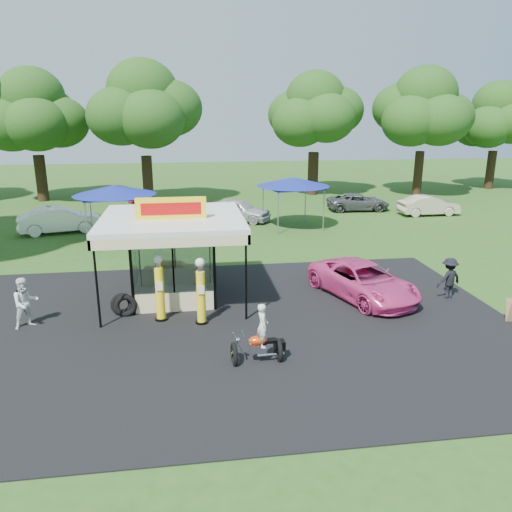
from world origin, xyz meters
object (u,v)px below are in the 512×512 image
object	(u,v)px
bg_car_d	(358,202)
tent_east	(293,182)
bg_car_e	(429,205)
spectator_east_a	(449,278)
bg_car_c	(238,210)
bg_car_b	(168,208)
gas_pump_right	(201,293)
spectator_west	(25,303)
motorcycle	(260,339)
gas_pump_left	(160,289)
gas_station_kiosk	(174,256)
bg_car_a	(60,220)
kiosk_car	(176,270)
tent_west	(114,190)
pink_sedan	(363,281)

from	to	relation	value
bg_car_d	tent_east	size ratio (longest dim) A/B	1.00
bg_car_e	tent_east	distance (m)	11.06
spectator_east_a	bg_car_c	xyz separation A→B (m)	(-6.81, 15.70, -0.08)
bg_car_c	bg_car_d	size ratio (longest dim) A/B	0.98
bg_car_c	spectator_east_a	bearing A→B (deg)	-127.56
bg_car_b	gas_pump_right	bearing A→B (deg)	-166.97
spectator_west	spectator_east_a	xyz separation A→B (m)	(15.89, 0.55, -0.06)
gas_pump_right	bg_car_b	bearing A→B (deg)	95.18
gas_pump_right	motorcycle	world-z (taller)	gas_pump_right
gas_pump_left	bg_car_e	bearing A→B (deg)	41.81
bg_car_d	gas_station_kiosk	bearing A→B (deg)	143.99
bg_car_d	tent_east	distance (m)	8.16
motorcycle	spectator_east_a	bearing A→B (deg)	23.57
gas_station_kiosk	bg_car_a	size ratio (longest dim) A/B	1.11
motorcycle	bg_car_d	xyz separation A→B (m)	(10.82, 22.36, -0.11)
gas_pump_right	motorcycle	size ratio (longest dim) A/B	1.26
gas_pump_left	bg_car_d	xyz separation A→B (m)	(13.91, 18.84, -0.55)
gas_pump_right	bg_car_c	bearing A→B (deg)	79.68
motorcycle	gas_station_kiosk	bearing A→B (deg)	111.49
motorcycle	bg_car_a	bearing A→B (deg)	115.30
motorcycle	bg_car_c	world-z (taller)	motorcycle
gas_station_kiosk	gas_pump_left	size ratio (longest dim) A/B	2.17
gas_pump_right	motorcycle	distance (m)	3.47
spectator_west	bg_car_c	size ratio (longest dim) A/B	0.40
gas_station_kiosk	bg_car_d	world-z (taller)	gas_station_kiosk
spectator_west	bg_car_a	size ratio (longest dim) A/B	0.37
tent_east	gas_pump_left	bearing A→B (deg)	-119.19
kiosk_car	bg_car_c	world-z (taller)	bg_car_c
kiosk_car	tent_east	bearing A→B (deg)	-37.31
spectator_west	bg_car_d	distance (m)	26.35
motorcycle	tent_west	world-z (taller)	tent_west
bg_car_a	bg_car_c	size ratio (longest dim) A/B	1.07
pink_sedan	tent_east	world-z (taller)	tent_east
gas_pump_right	motorcycle	xyz separation A→B (m)	(1.65, -3.03, -0.42)
gas_station_kiosk	motorcycle	distance (m)	6.32
bg_car_e	tent_west	world-z (taller)	tent_west
gas_station_kiosk	motorcycle	size ratio (longest dim) A/B	2.81
gas_station_kiosk	kiosk_car	xyz separation A→B (m)	(-0.00, 2.21, -1.30)
gas_pump_left	tent_west	world-z (taller)	tent_west
bg_car_b	bg_car_d	world-z (taller)	bg_car_b
bg_car_c	gas_station_kiosk	bearing A→B (deg)	-166.81
motorcycle	bg_car_b	world-z (taller)	motorcycle
gas_station_kiosk	bg_car_c	xyz separation A→B (m)	(4.01, 14.16, -1.01)
bg_car_d	tent_east	xyz separation A→B (m)	(-6.12, -4.90, 2.27)
bg_car_d	bg_car_c	bearing A→B (deg)	107.81
gas_pump_left	bg_car_e	world-z (taller)	gas_pump_left
pink_sedan	bg_car_b	world-z (taller)	bg_car_b
pink_sedan	spectator_east_a	world-z (taller)	spectator_east_a
spectator_east_a	bg_car_a	distance (m)	22.77
gas_pump_left	gas_pump_right	world-z (taller)	gas_pump_left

